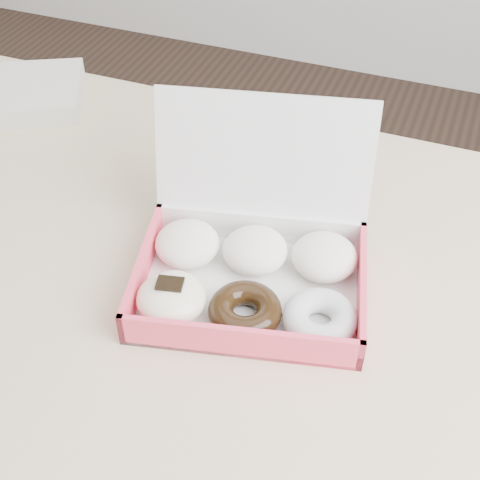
% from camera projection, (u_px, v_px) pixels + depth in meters
% --- Properties ---
extents(table, '(1.20, 0.80, 0.75)m').
position_uv_depth(table, '(168.00, 288.00, 0.98)').
color(table, tan).
rests_on(table, ground).
extents(donut_box, '(0.34, 0.32, 0.21)m').
position_uv_depth(donut_box, '(250.00, 265.00, 0.86)').
color(donut_box, white).
rests_on(donut_box, table).
extents(newspapers, '(0.28, 0.27, 0.04)m').
position_uv_depth(newspapers, '(17.00, 93.00, 1.21)').
color(newspapers, white).
rests_on(newspapers, table).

